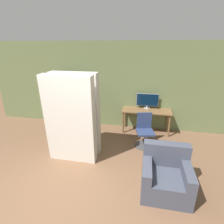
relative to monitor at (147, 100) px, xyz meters
name	(u,v)px	position (x,y,z in m)	size (l,w,h in m)	color
ground_plane	(63,204)	(-1.33, -3.21, -0.98)	(16.00, 16.00, 0.00)	brown
wall_back	(106,86)	(-1.33, 0.14, 0.37)	(8.00, 0.06, 2.70)	#6B7A4C
desk	(146,113)	(0.00, -0.17, -0.35)	(1.47, 0.56, 0.72)	brown
monitor	(147,100)	(0.00, 0.00, 0.00)	(0.67, 0.18, 0.47)	#B7B7BC
office_chair	(145,133)	(-0.02, -0.99, -0.63)	(0.53, 0.53, 0.89)	#4C4C51
bookshelf	(71,99)	(-2.51, 0.01, -0.12)	(0.78, 0.26, 1.73)	black
mattress_near	(70,120)	(-1.66, -1.97, 0.03)	(1.12, 0.29, 2.02)	silver
mattress_far	(77,114)	(-1.66, -1.60, 0.03)	(1.12, 0.29, 2.01)	silver
armchair	(165,175)	(0.39, -2.53, -0.66)	(0.85, 0.80, 0.85)	#474C5B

